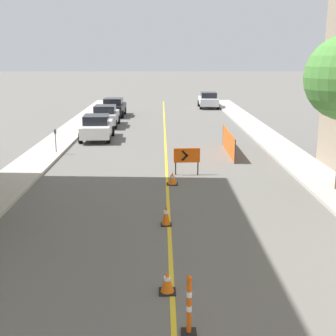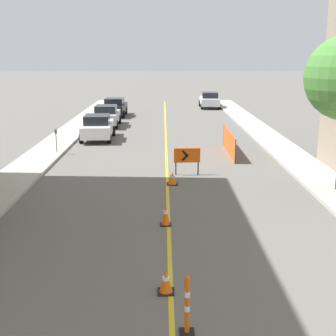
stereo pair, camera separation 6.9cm
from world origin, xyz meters
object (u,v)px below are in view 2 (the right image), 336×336
Objects in this scene: traffic_cone_third at (166,215)px; parked_car_curb_far at (115,107)px; traffic_cone_fourth at (172,178)px; delineator_post_front at (187,309)px; arrow_barricade_primary at (187,156)px; parked_car_opposite_side at (209,100)px; parked_car_curb_near at (98,127)px; parking_meter_far_curb at (56,135)px; traffic_cone_second at (166,282)px; parked_car_curb_mid at (106,116)px.

parked_car_curb_far reaches higher than traffic_cone_third.
traffic_cone_fourth is 22.75m from parked_car_curb_far.
delineator_post_front is 1.00× the size of arrow_barricade_primary.
parked_car_opposite_side is (3.63, 27.09, -0.06)m from arrow_barricade_primary.
parked_car_opposite_side reaches higher than traffic_cone_third.
parked_car_curb_near reaches higher than arrow_barricade_primary.
traffic_cone_third reaches higher than traffic_cone_fourth.
parked_car_opposite_side is 24.88m from parking_meter_far_curb.
arrow_barricade_primary is 10.51m from parked_car_curb_near.
arrow_barricade_primary is at bearing -74.14° from parked_car_curb_far.
parked_car_curb_far is (-4.72, 33.08, 0.26)m from delineator_post_front.
parked_car_opposite_side is at bearing 78.95° from arrow_barricade_primary.
delineator_post_front is at bearing -96.25° from arrow_barricade_primary.
delineator_post_front is at bearing -89.59° from traffic_cone_fourth.
traffic_cone_second is 25.94m from parked_car_curb_mid.
parked_car_curb_near is at bearing -115.06° from parked_car_opposite_side.
delineator_post_front reaches higher than arrow_barricade_primary.
delineator_post_front is 0.28× the size of parked_car_curb_near.
delineator_post_front is at bearing -76.10° from traffic_cone_second.
parked_car_curb_mid is at bearing 81.57° from parking_meter_far_curb.
traffic_cone_fourth is (0.31, 4.82, -0.09)m from traffic_cone_third.
parked_car_curb_far is (0.04, 5.88, 0.00)m from parked_car_curb_mid.
parking_meter_far_curb reaches higher than traffic_cone_second.
parked_car_curb_near is at bearing -89.84° from parked_car_curb_mid.
parked_car_opposite_side is (9.00, 12.28, 0.00)m from parked_car_curb_mid.
parked_car_curb_mid is 3.37× the size of parking_meter_far_curb.
parked_car_opposite_side is (8.89, 17.99, 0.00)m from parked_car_curb_near.
traffic_cone_second is 1.04× the size of traffic_cone_fourth.
parked_car_curb_far is (-4.64, 22.26, 0.54)m from traffic_cone_fourth.
traffic_cone_second is at bearing -80.78° from parked_car_curb_far.
parking_meter_far_curb is (-6.21, 6.12, 0.79)m from traffic_cone_fourth.
traffic_cone_second is 4.37m from traffic_cone_third.
parked_car_curb_near is 5.70m from parked_car_curb_mid.
traffic_cone_third is 1.34× the size of traffic_cone_fourth.
traffic_cone_second is 16.42m from parking_meter_far_curb.
delineator_post_front is at bearing -80.47° from parked_car_curb_far.
traffic_cone_second is 0.13× the size of parked_car_curb_far.
parked_car_opposite_side is (4.24, 39.48, 0.26)m from delineator_post_front.
arrow_barricade_primary is at bearing -71.00° from parked_car_curb_mid.
parked_car_curb_far and parked_car_opposite_side have the same top height.
traffic_cone_fourth is 11.63m from parked_car_curb_near.
traffic_cone_third reaches higher than traffic_cone_second.
parked_car_curb_mid is at bearing -124.99° from parked_car_opposite_side.
traffic_cone_third is at bearing 93.67° from delineator_post_front.
parked_car_opposite_side is at bearing 81.43° from traffic_cone_fourth.
arrow_barricade_primary is (1.00, 6.40, 0.52)m from traffic_cone_third.
parked_car_curb_far is (-0.07, 11.58, 0.00)m from parked_car_curb_near.
delineator_post_front is 39.71m from parked_car_opposite_side.
parking_meter_far_curb is at bearing -99.39° from parked_car_curb_mid.
delineator_post_front is 33.41m from parked_car_curb_far.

